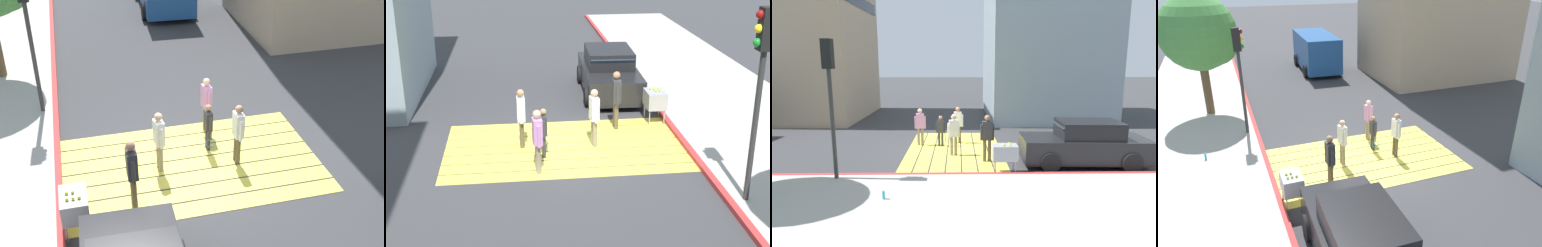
{
  "view_description": "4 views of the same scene",
  "coord_description": "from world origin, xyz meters",
  "views": [
    {
      "loc": [
        -2.51,
        -9.9,
        7.43
      ],
      "look_at": [
        0.18,
        0.65,
        0.81
      ],
      "focal_mm": 46.82,
      "sensor_mm": 36.0,
      "label": 1
    },
    {
      "loc": [
        1.24,
        13.37,
        5.85
      ],
      "look_at": [
        -0.3,
        0.54,
        0.88
      ],
      "focal_mm": 50.51,
      "sensor_mm": 36.0,
      "label": 2
    },
    {
      "loc": [
        -13.32,
        -0.17,
        3.64
      ],
      "look_at": [
        0.12,
        -0.4,
        1.09
      ],
      "focal_mm": 31.21,
      "sensor_mm": 36.0,
      "label": 3
    },
    {
      "loc": [
        -4.37,
        -10.11,
        6.14
      ],
      "look_at": [
        -0.15,
        0.99,
        1.0
      ],
      "focal_mm": 33.27,
      "sensor_mm": 36.0,
      "label": 4
    }
  ],
  "objects": [
    {
      "name": "traffic_light_corner",
      "position": [
        -3.58,
        3.54,
        3.04
      ],
      "size": [
        0.39,
        0.28,
        4.24
      ],
      "color": "#2D2D2D",
      "rests_on": "ground"
    },
    {
      "name": "crosswalk_stripes",
      "position": [
        0.0,
        -0.0,
        0.01
      ],
      "size": [
        6.4,
        3.8,
        0.01
      ],
      "color": "#EAD64C",
      "rests_on": "ground"
    },
    {
      "name": "building_far_south",
      "position": [
        8.5,
        -5.6,
        4.63
      ],
      "size": [
        8.0,
        7.04,
        9.27
      ],
      "color": "#8C9EA8",
      "rests_on": "ground"
    },
    {
      "name": "ground_plane",
      "position": [
        0.0,
        0.0,
        0.0
      ],
      "size": [
        120.0,
        120.0,
        0.0
      ],
      "primitive_type": "plane",
      "color": "#38383A"
    },
    {
      "name": "building_far_north",
      "position": [
        8.5,
        8.87,
        6.49
      ],
      "size": [
        8.0,
        6.03,
        12.99
      ],
      "color": "tan",
      "rests_on": "ground"
    },
    {
      "name": "car_parked_near_curb",
      "position": [
        -2.0,
        -4.59,
        0.73
      ],
      "size": [
        2.1,
        4.36,
        1.57
      ],
      "color": "black",
      "rests_on": "ground"
    },
    {
      "name": "curb_painted",
      "position": [
        -3.25,
        0.0,
        0.07
      ],
      "size": [
        0.16,
        40.0,
        0.13
      ],
      "primitive_type": "cube",
      "color": "#BC3333",
      "rests_on": "ground"
    },
    {
      "name": "sidewalk_west",
      "position": [
        -5.6,
        0.0,
        0.06
      ],
      "size": [
        4.8,
        40.0,
        0.12
      ],
      "primitive_type": "cube",
      "color": "#ADA8A0",
      "rests_on": "ground"
    },
    {
      "name": "pedestrian_adult_side",
      "position": [
        -0.79,
        0.01,
        0.94
      ],
      "size": [
        0.25,
        0.47,
        1.61
      ],
      "color": "gray",
      "rests_on": "ground"
    },
    {
      "name": "tennis_ball_cart",
      "position": [
        -2.9,
        -1.68,
        0.7
      ],
      "size": [
        0.56,
        0.8,
        1.02
      ],
      "color": "#99999E",
      "rests_on": "ground"
    },
    {
      "name": "pedestrian_adult_trailing",
      "position": [
        0.79,
        1.47,
        0.94
      ],
      "size": [
        0.24,
        0.47,
        1.62
      ],
      "color": "gray",
      "rests_on": "ground"
    },
    {
      "name": "pedestrian_adult_lead",
      "position": [
        1.14,
        -0.15,
        0.95
      ],
      "size": [
        0.22,
        0.48,
        1.63
      ],
      "color": "brown",
      "rests_on": "ground"
    },
    {
      "name": "pedestrian_teen_behind",
      "position": [
        -1.62,
        -1.21,
        1.01
      ],
      "size": [
        0.22,
        0.51,
        1.73
      ],
      "color": "brown",
      "rests_on": "ground"
    },
    {
      "name": "water_bottle",
      "position": [
        -5.2,
        1.76,
        0.23
      ],
      "size": [
        0.07,
        0.07,
        0.22
      ],
      "primitive_type": "cylinder",
      "color": "#33A5BF",
      "rests_on": "sidewalk_west"
    },
    {
      "name": "pedestrian_child_with_racket",
      "position": [
        0.59,
        0.58,
        0.75
      ],
      "size": [
        0.28,
        0.4,
        1.33
      ],
      "color": "#333338",
      "rests_on": "ground"
    }
  ]
}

